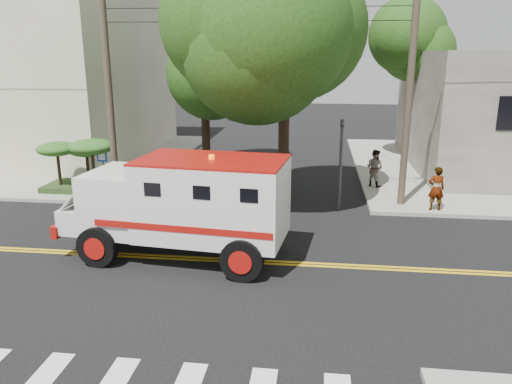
# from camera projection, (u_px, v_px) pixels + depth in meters

# --- Properties ---
(ground) EXTENTS (100.00, 100.00, 0.00)m
(ground) POSITION_uv_depth(u_px,v_px,m) (218.00, 260.00, 15.05)
(ground) COLOR black
(ground) RESTS_ON ground
(sidewalk_nw) EXTENTS (17.00, 17.00, 0.15)m
(sidewalk_nw) POSITION_uv_depth(u_px,v_px,m) (39.00, 158.00, 29.55)
(sidewalk_nw) COLOR gray
(sidewalk_nw) RESTS_ON ground
(building_left) EXTENTS (16.00, 14.00, 10.00)m
(building_left) POSITION_uv_depth(u_px,v_px,m) (11.00, 69.00, 29.86)
(building_left) COLOR #BCB89A
(building_left) RESTS_ON sidewalk_nw
(utility_pole_left) EXTENTS (0.28, 0.28, 9.00)m
(utility_pole_left) POSITION_uv_depth(u_px,v_px,m) (109.00, 92.00, 20.25)
(utility_pole_left) COLOR #382D23
(utility_pole_left) RESTS_ON ground
(utility_pole_right) EXTENTS (0.28, 0.28, 9.00)m
(utility_pole_right) POSITION_uv_depth(u_px,v_px,m) (409.00, 95.00, 19.03)
(utility_pole_right) COLOR #382D23
(utility_pole_right) RESTS_ON ground
(tree_main) EXTENTS (6.08, 5.70, 9.85)m
(tree_main) POSITION_uv_depth(u_px,v_px,m) (296.00, 21.00, 18.83)
(tree_main) COLOR black
(tree_main) RESTS_ON ground
(tree_left) EXTENTS (4.48, 4.20, 7.70)m
(tree_left) POSITION_uv_depth(u_px,v_px,m) (209.00, 60.00, 25.11)
(tree_left) COLOR black
(tree_left) RESTS_ON ground
(tree_right) EXTENTS (4.80, 4.50, 8.20)m
(tree_right) POSITION_uv_depth(u_px,v_px,m) (429.00, 52.00, 27.45)
(tree_right) COLOR black
(tree_right) RESTS_ON ground
(traffic_signal) EXTENTS (0.15, 0.18, 3.60)m
(traffic_signal) POSITION_uv_depth(u_px,v_px,m) (341.00, 155.00, 19.36)
(traffic_signal) COLOR #3F3F42
(traffic_signal) RESTS_ON ground
(accessibility_sign) EXTENTS (0.45, 0.10, 2.02)m
(accessibility_sign) POSITION_uv_depth(u_px,v_px,m) (103.00, 166.00, 21.33)
(accessibility_sign) COLOR #3F3F42
(accessibility_sign) RESTS_ON ground
(palm_planter) EXTENTS (3.52, 2.63, 2.36)m
(palm_planter) POSITION_uv_depth(u_px,v_px,m) (80.00, 157.00, 21.83)
(palm_planter) COLOR #1E3314
(palm_planter) RESTS_ON sidewalk_nw
(armored_truck) EXTENTS (7.04, 3.34, 3.10)m
(armored_truck) POSITION_uv_depth(u_px,v_px,m) (184.00, 202.00, 14.82)
(armored_truck) COLOR silver
(armored_truck) RESTS_ON ground
(pedestrian_a) EXTENTS (0.65, 0.45, 1.72)m
(pedestrian_a) POSITION_uv_depth(u_px,v_px,m) (436.00, 189.00, 19.16)
(pedestrian_a) COLOR gray
(pedestrian_a) RESTS_ON sidewalk_ne
(pedestrian_b) EXTENTS (1.04, 1.01, 1.70)m
(pedestrian_b) POSITION_uv_depth(u_px,v_px,m) (375.00, 168.00, 22.68)
(pedestrian_b) COLOR gray
(pedestrian_b) RESTS_ON sidewalk_ne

